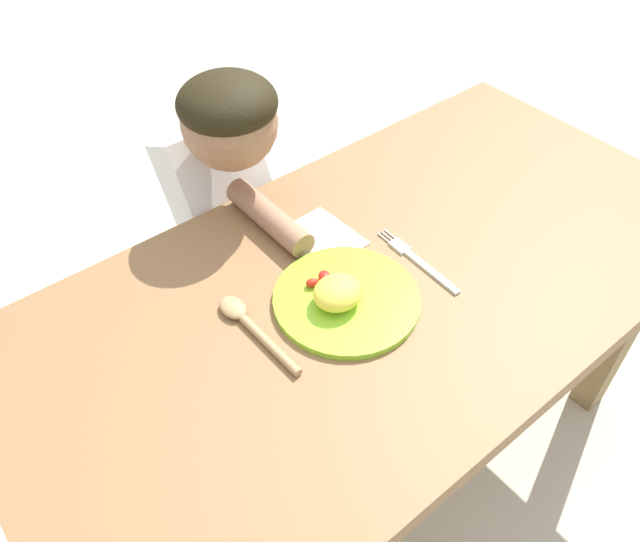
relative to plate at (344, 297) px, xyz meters
name	(u,v)px	position (x,y,z in m)	size (l,w,h in m)	color
ground_plane	(363,457)	(0.10, 0.01, -0.68)	(8.00, 8.00, 0.00)	beige
dining_table	(378,307)	(0.10, 0.01, -0.10)	(1.41, 0.72, 0.67)	olive
plate	(344,297)	(0.00, 0.00, 0.00)	(0.26, 0.26, 0.06)	#8CCE2C
fork	(418,261)	(0.18, -0.01, -0.01)	(0.03, 0.21, 0.01)	silver
spoon	(249,323)	(-0.16, 0.06, -0.01)	(0.04, 0.21, 0.02)	tan
person	(225,229)	(0.02, 0.44, -0.15)	(0.21, 0.43, 0.95)	#374C5C
napkin	(322,239)	(0.08, 0.15, -0.01)	(0.12, 0.15, 0.00)	white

